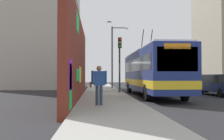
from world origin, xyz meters
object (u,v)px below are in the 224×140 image
at_px(parked_car_silver, 192,83).
at_px(traffic_light, 120,55).
at_px(parked_car_black, 173,81).
at_px(street_lamp, 114,52).
at_px(parked_car_navy, 220,84).
at_px(pedestrian_near_wall, 99,82).
at_px(city_bus, 151,71).

relative_size(parked_car_silver, traffic_light, 0.98).
distance_m(parked_car_black, street_lamp, 8.11).
distance_m(traffic_light, street_lamp, 7.62).
bearing_deg(street_lamp, traffic_light, 179.17).
height_order(parked_car_navy, parked_car_silver, same).
relative_size(parked_car_black, traffic_light, 0.99).
distance_m(parked_car_black, pedestrian_near_wall, 20.11).
distance_m(city_bus, parked_car_silver, 7.55).
bearing_deg(pedestrian_near_wall, street_lamp, -6.67).
distance_m(parked_car_black, traffic_light, 12.03).
bearing_deg(city_bus, parked_car_silver, -44.02).
distance_m(parked_car_navy, traffic_light, 7.91).
relative_size(parked_car_silver, pedestrian_near_wall, 2.45).
bearing_deg(traffic_light, parked_car_navy, -104.09).
relative_size(pedestrian_near_wall, street_lamp, 0.26).
distance_m(parked_car_silver, parked_car_black, 5.73).
height_order(parked_car_silver, traffic_light, traffic_light).
bearing_deg(parked_car_navy, traffic_light, 75.91).
bearing_deg(parked_car_black, pedestrian_near_wall, 152.97).
bearing_deg(street_lamp, parked_car_navy, -142.40).
distance_m(parked_car_silver, pedestrian_near_wall, 15.23).
height_order(parked_car_navy, pedestrian_near_wall, pedestrian_near_wall).
distance_m(city_bus, parked_car_black, 12.31).
height_order(city_bus, street_lamp, street_lamp).
relative_size(parked_car_navy, parked_car_silver, 1.14).
bearing_deg(parked_car_black, street_lamp, 103.14).
height_order(traffic_light, street_lamp, street_lamp).
distance_m(pedestrian_near_wall, traffic_light, 9.05).
xyz_separation_m(parked_car_silver, street_lamp, (4.04, 7.24, 3.25)).
height_order(parked_car_black, street_lamp, street_lamp).
bearing_deg(city_bus, parked_car_navy, -89.81).
bearing_deg(parked_car_navy, city_bus, 90.19).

